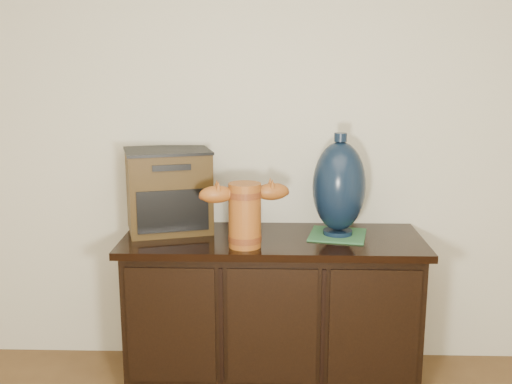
{
  "coord_description": "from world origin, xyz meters",
  "views": [
    {
      "loc": [
        -0.0,
        -0.58,
        1.59
      ],
      "look_at": [
        -0.08,
        2.18,
        0.99
      ],
      "focal_mm": 42.0,
      "sensor_mm": 36.0,
      "label": 1
    }
  ],
  "objects_px": {
    "sideboard": "(272,308)",
    "terracotta_vessel": "(245,211)",
    "lamp_base": "(339,187)",
    "tv_radio": "(169,190)",
    "spray_can": "(251,213)"
  },
  "relations": [
    {
      "from": "lamp_base",
      "to": "spray_can",
      "type": "height_order",
      "value": "lamp_base"
    },
    {
      "from": "sideboard",
      "to": "terracotta_vessel",
      "type": "xyz_separation_m",
      "value": [
        -0.13,
        -0.15,
        0.54
      ]
    },
    {
      "from": "lamp_base",
      "to": "tv_radio",
      "type": "bearing_deg",
      "value": 174.64
    },
    {
      "from": "sideboard",
      "to": "spray_can",
      "type": "distance_m",
      "value": 0.49
    },
    {
      "from": "terracotta_vessel",
      "to": "tv_radio",
      "type": "bearing_deg",
      "value": 130.85
    },
    {
      "from": "sideboard",
      "to": "terracotta_vessel",
      "type": "distance_m",
      "value": 0.57
    },
    {
      "from": "spray_can",
      "to": "terracotta_vessel",
      "type": "bearing_deg",
      "value": -93.59
    },
    {
      "from": "sideboard",
      "to": "tv_radio",
      "type": "bearing_deg",
      "value": 167.44
    },
    {
      "from": "sideboard",
      "to": "tv_radio",
      "type": "relative_size",
      "value": 3.0
    },
    {
      "from": "sideboard",
      "to": "terracotta_vessel",
      "type": "relative_size",
      "value": 3.45
    },
    {
      "from": "sideboard",
      "to": "lamp_base",
      "type": "xyz_separation_m",
      "value": [
        0.32,
        0.04,
        0.61
      ]
    },
    {
      "from": "terracotta_vessel",
      "to": "lamp_base",
      "type": "height_order",
      "value": "lamp_base"
    },
    {
      "from": "lamp_base",
      "to": "spray_can",
      "type": "distance_m",
      "value": 0.47
    },
    {
      "from": "terracotta_vessel",
      "to": "lamp_base",
      "type": "distance_m",
      "value": 0.49
    },
    {
      "from": "terracotta_vessel",
      "to": "spray_can",
      "type": "xyz_separation_m",
      "value": [
        0.02,
        0.28,
        -0.08
      ]
    }
  ]
}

